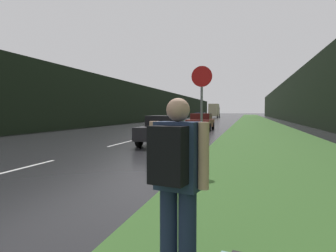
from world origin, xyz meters
The scene contains 13 objects.
grass_verge centered at (7.53, 40.00, 0.01)m, with size 6.00×240.00×0.02m, color #386028.
lane_stripe_b centered at (0.00, 6.74, 0.00)m, with size 0.12×3.00×0.01m, color silver.
lane_stripe_c centered at (0.00, 13.74, 0.00)m, with size 0.12×3.00×0.01m, color silver.
lane_stripe_d centered at (0.00, 20.74, 0.00)m, with size 0.12×3.00×0.01m, color silver.
lane_stripe_e centered at (0.00, 27.74, 0.00)m, with size 0.12×3.00×0.01m, color silver.
treeline_far_side centered at (-10.53, 50.00, 2.85)m, with size 2.00×140.00×5.71m, color black.
treeline_near_side centered at (13.53, 50.00, 3.54)m, with size 2.00×140.00×7.08m, color black.
stop_sign centered at (4.92, 8.51, 1.77)m, with size 0.62×0.07×2.97m.
hitchhiker_with_backpack centered at (5.61, 2.35, 1.00)m, with size 0.60×0.48×1.75m.
car_passing_near centered at (2.27, 13.95, 0.73)m, with size 1.92×4.11×1.42m.
car_passing_far centered at (2.27, 25.91, 0.73)m, with size 2.05×4.10×1.47m.
car_oncoming centered at (-2.27, 54.95, 0.75)m, with size 2.02×4.38×1.46m.
delivery_truck centered at (-2.27, 78.93, 1.90)m, with size 2.40×8.06×3.62m.
Camera 1 is at (6.24, -0.33, 1.62)m, focal length 32.00 mm.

